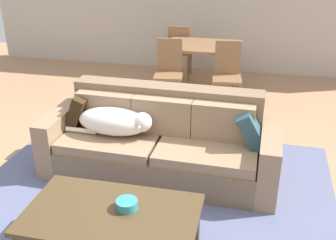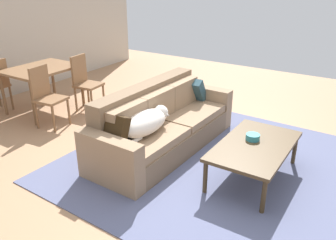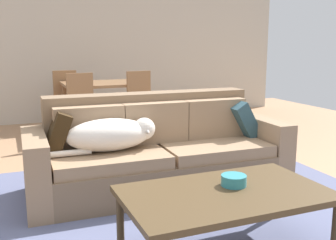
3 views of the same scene
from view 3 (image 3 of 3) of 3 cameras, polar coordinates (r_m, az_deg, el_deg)
name	(u,v)px [view 3 (image 3 of 3)]	position (r m, az deg, el deg)	size (l,w,h in m)	color
ground_plane	(154,199)	(3.56, -1.98, -11.19)	(10.00, 10.00, 0.00)	tan
back_partition	(73,42)	(7.19, -13.45, 10.72)	(8.00, 0.12, 2.70)	beige
area_rug	(194,219)	(3.18, 3.72, -13.97)	(3.44, 3.40, 0.01)	slate
couch	(158,153)	(3.74, -1.50, -4.68)	(2.39, 0.93, 0.87)	#7A6048
dog_on_left_cushion	(112,134)	(3.48, -8.03, -2.05)	(0.91, 0.38, 0.28)	silver
throw_pillow_by_left_arm	(57,132)	(3.54, -15.58, -1.73)	(0.12, 0.37, 0.37)	#322210
throw_pillow_by_right_arm	(240,119)	(4.10, 10.18, 0.18)	(0.14, 0.37, 0.37)	#2E4E5A
coffee_table	(225,197)	(2.55, 8.20, -10.88)	(1.28, 0.75, 0.44)	#4E3A21
bowl_on_coffee_table	(234,180)	(2.63, 9.37, -8.50)	(0.16, 0.16, 0.07)	teal
dining_table	(103,88)	(6.04, -9.31, 4.56)	(1.14, 0.87, 0.76)	brown
dining_chair_near_left	(83,106)	(5.41, -12.04, 1.99)	(0.44, 0.44, 0.95)	brown
dining_chair_near_right	(142,102)	(5.64, -3.71, 2.60)	(0.44, 0.44, 0.95)	brown
dining_chair_far_left	(64,96)	(6.56, -14.60, 3.36)	(0.42, 0.42, 0.92)	brown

